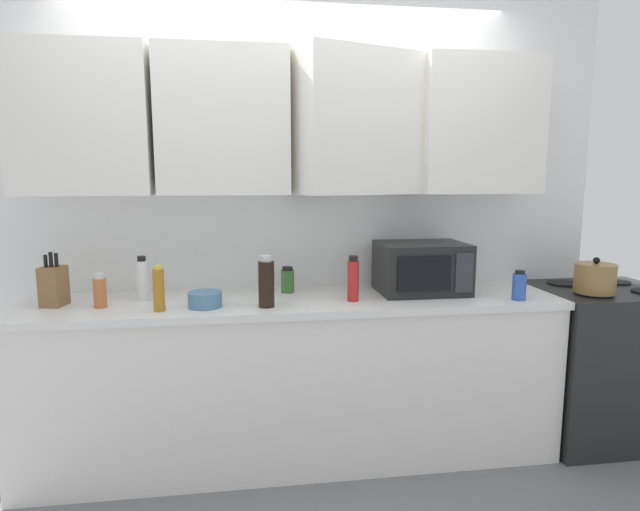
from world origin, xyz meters
The scene contains 14 objects.
wall_back_with_cabinets centered at (0.00, -0.07, 1.58)m, with size 3.72×0.53×2.60m.
counter_run centered at (0.00, -0.30, 0.45)m, with size 2.85×0.63×0.90m.
stove_range centered at (1.81, -0.32, 0.45)m, with size 0.76×0.64×0.91m.
kettle centered at (1.64, -0.46, 0.99)m, with size 0.21×0.21×0.20m.
microwave centered at (0.72, -0.26, 1.04)m, with size 0.48×0.37×0.28m.
knife_block centered at (-1.21, -0.30, 1.00)m, with size 0.12×0.14×0.28m.
bottle_green_oil centered at (-0.02, -0.16, 0.97)m, with size 0.07×0.07×0.15m.
bottle_spice_jar centered at (-0.97, -0.37, 0.98)m, with size 0.06×0.06×0.17m.
bottle_red_sauce centered at (0.30, -0.41, 1.01)m, with size 0.06×0.06×0.24m.
bottle_blue_cleaner centered at (1.17, -0.51, 0.97)m, with size 0.07×0.07×0.16m.
bottle_white_jar centered at (-0.79, -0.24, 1.01)m, with size 0.06×0.06×0.24m.
bottle_amber_vinegar centered at (-0.67, -0.48, 1.01)m, with size 0.06×0.06×0.22m.
bottle_soy_dark centered at (-0.16, -0.47, 1.02)m, with size 0.08×0.08×0.26m.
bowl_ceramic_small centered at (-0.46, -0.43, 0.94)m, with size 0.17×0.17×0.08m, color teal.
Camera 1 is at (-0.25, -3.02, 1.54)m, focal length 29.20 mm.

